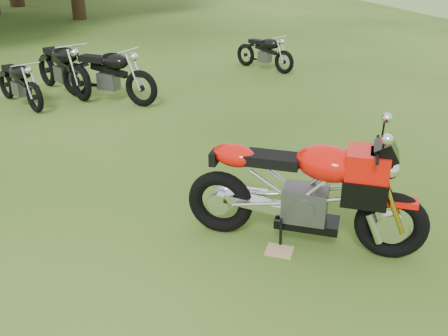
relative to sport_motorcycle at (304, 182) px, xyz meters
The scene contains 8 objects.
ground 1.22m from the sport_motorcycle, 162.80° to the right, with size 120.00×120.00×0.00m, color #25440E.
treeline 25.62m from the sport_motorcycle, 144.97° to the left, with size 28.00×32.00×14.00m, color black, non-canonical shape.
sport_motorcycle is the anchor object (origin of this frame).
plywood_board 0.72m from the sport_motorcycle, 110.25° to the right, with size 0.26×0.21×0.02m, color tan.
vintage_moto_a 6.93m from the sport_motorcycle, 158.34° to the left, with size 2.13×0.49×1.12m, color black, non-canonical shape.
vintage_moto_b 6.63m from the sport_motorcycle, 166.65° to the left, with size 1.74×0.40×0.92m, color black, non-canonical shape.
vintage_moto_c 5.86m from the sport_motorcycle, 153.57° to the left, with size 2.12×0.49×1.12m, color black, non-canonical shape.
vintage_moto_d 7.80m from the sport_motorcycle, 121.41° to the left, with size 1.70×0.39×0.90m, color black, non-canonical shape.
Camera 1 is at (2.66, -3.73, 2.73)m, focal length 40.00 mm.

